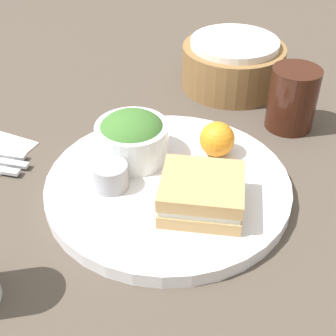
% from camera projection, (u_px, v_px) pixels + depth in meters
% --- Properties ---
extents(ground_plane, '(4.00, 4.00, 0.00)m').
position_uv_depth(ground_plane, '(168.00, 191.00, 0.64)').
color(ground_plane, '#4C4238').
extents(plate, '(0.33, 0.33, 0.02)m').
position_uv_depth(plate, '(168.00, 185.00, 0.63)').
color(plate, silver).
rests_on(plate, ground_plane).
extents(sandwich, '(0.12, 0.12, 0.04)m').
position_uv_depth(sandwich, '(202.00, 194.00, 0.57)').
color(sandwich, tan).
rests_on(sandwich, plate).
extents(salad_bowl, '(0.10, 0.10, 0.07)m').
position_uv_depth(salad_bowl, '(132.00, 137.00, 0.65)').
color(salad_bowl, white).
rests_on(salad_bowl, plate).
extents(dressing_cup, '(0.05, 0.05, 0.03)m').
position_uv_depth(dressing_cup, '(110.00, 176.00, 0.61)').
color(dressing_cup, '#99999E').
rests_on(dressing_cup, plate).
extents(orange_wedge, '(0.05, 0.05, 0.05)m').
position_uv_depth(orange_wedge, '(217.00, 139.00, 0.66)').
color(orange_wedge, orange).
rests_on(orange_wedge, plate).
extents(drink_glass, '(0.08, 0.08, 0.10)m').
position_uv_depth(drink_glass, '(292.00, 99.00, 0.74)').
color(drink_glass, '#38190F').
rests_on(drink_glass, ground_plane).
extents(bread_basket, '(0.18, 0.18, 0.09)m').
position_uv_depth(bread_basket, '(233.00, 64.00, 0.85)').
color(bread_basket, olive).
rests_on(bread_basket, ground_plane).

